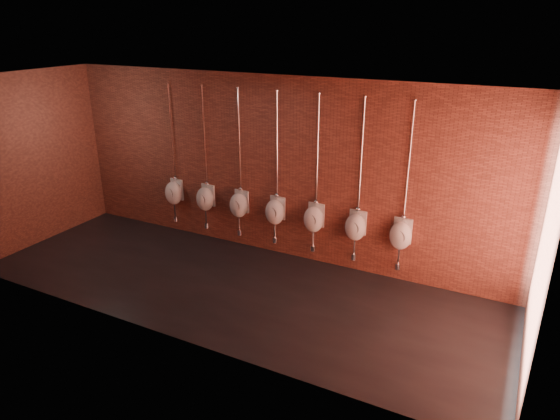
{
  "coord_description": "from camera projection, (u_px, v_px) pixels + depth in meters",
  "views": [
    {
      "loc": [
        3.9,
        -5.92,
        4.07
      ],
      "look_at": [
        0.41,
        0.9,
        1.1
      ],
      "focal_mm": 32.0,
      "sensor_mm": 36.0,
      "label": 1
    }
  ],
  "objects": [
    {
      "name": "urinal_1",
      "position": [
        205.0,
        198.0,
        9.47
      ],
      "size": [
        0.39,
        0.35,
        2.71
      ],
      "color": "white",
      "rests_on": "ground"
    },
    {
      "name": "urinal_0",
      "position": [
        174.0,
        192.0,
        9.79
      ],
      "size": [
        0.39,
        0.35,
        2.71
      ],
      "color": "white",
      "rests_on": "ground"
    },
    {
      "name": "room_shell",
      "position": [
        227.0,
        167.0,
        7.31
      ],
      "size": [
        8.54,
        3.04,
        3.22
      ],
      "color": "black",
      "rests_on": "ground"
    },
    {
      "name": "urinal_6",
      "position": [
        401.0,
        234.0,
        7.89
      ],
      "size": [
        0.39,
        0.35,
        2.71
      ],
      "color": "white",
      "rests_on": "ground"
    },
    {
      "name": "urinal_2",
      "position": [
        239.0,
        204.0,
        9.16
      ],
      "size": [
        0.39,
        0.35,
        2.71
      ],
      "color": "white",
      "rests_on": "ground"
    },
    {
      "name": "ground",
      "position": [
        232.0,
        287.0,
        8.04
      ],
      "size": [
        8.5,
        8.5,
        0.0
      ],
      "primitive_type": "plane",
      "color": "black",
      "rests_on": "ground"
    },
    {
      "name": "urinal_3",
      "position": [
        275.0,
        211.0,
        8.84
      ],
      "size": [
        0.39,
        0.35,
        2.71
      ],
      "color": "white",
      "rests_on": "ground"
    },
    {
      "name": "urinal_5",
      "position": [
        356.0,
        226.0,
        8.2
      ],
      "size": [
        0.39,
        0.35,
        2.71
      ],
      "color": "white",
      "rests_on": "ground"
    },
    {
      "name": "urinal_4",
      "position": [
        314.0,
        218.0,
        8.52
      ],
      "size": [
        0.39,
        0.35,
        2.71
      ],
      "color": "white",
      "rests_on": "ground"
    }
  ]
}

